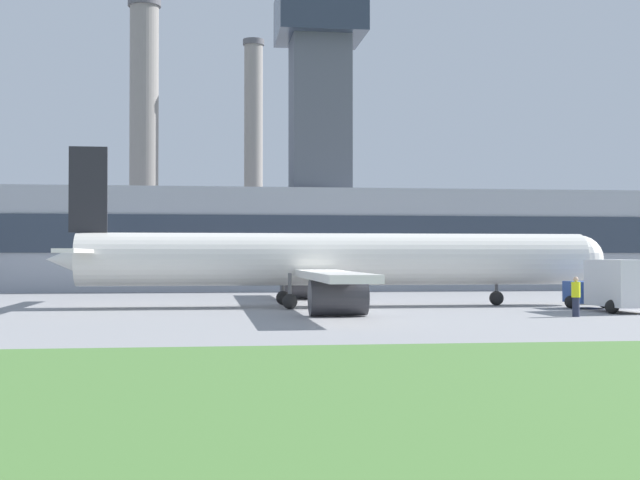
% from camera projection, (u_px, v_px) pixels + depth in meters
% --- Properties ---
extents(ground_plane, '(400.00, 400.00, 0.00)m').
position_uv_depth(ground_plane, '(326.00, 311.00, 46.21)').
color(ground_plane, gray).
extents(terminal_building, '(84.20, 10.84, 25.42)m').
position_uv_depth(terminal_building, '(283.00, 230.00, 75.79)').
color(terminal_building, '#9EA3AD').
rests_on(terminal_building, ground_plane).
extents(smokestack_left, '(3.86, 3.86, 33.05)m').
position_uv_depth(smokestack_left, '(144.00, 137.00, 104.02)').
color(smokestack_left, gray).
rests_on(smokestack_left, ground_plane).
extents(smokestack_right, '(2.59, 2.59, 29.09)m').
position_uv_depth(smokestack_right, '(253.00, 158.00, 107.93)').
color(smokestack_right, gray).
rests_on(smokestack_right, ground_plane).
extents(airplane, '(31.55, 29.95, 8.79)m').
position_uv_depth(airplane, '(328.00, 261.00, 49.93)').
color(airplane, white).
rests_on(airplane, ground_plane).
extents(pushback_tug, '(4.08, 2.43, 1.75)m').
position_uv_depth(pushback_tug, '(626.00, 290.00, 52.93)').
color(pushback_tug, yellow).
rests_on(pushback_tug, ground_plane).
extents(fuel_truck, '(2.83, 6.51, 2.66)m').
position_uv_depth(fuel_truck, '(613.00, 286.00, 45.71)').
color(fuel_truck, '#2D4C93').
rests_on(fuel_truck, ground_plane).
extents(ground_crew_person, '(0.52, 0.52, 1.88)m').
position_uv_depth(ground_crew_person, '(576.00, 296.00, 41.71)').
color(ground_crew_person, '#23283D').
rests_on(ground_crew_person, ground_plane).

